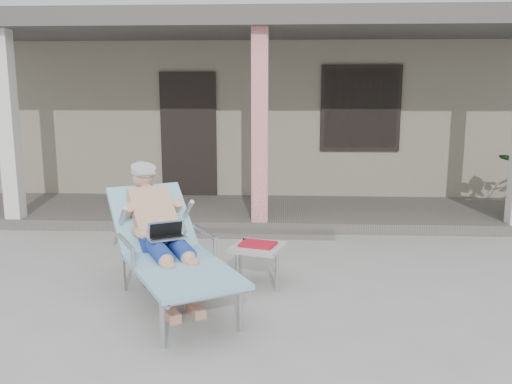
{
  "coord_description": "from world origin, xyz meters",
  "views": [
    {
      "loc": [
        0.33,
        -5.22,
        1.95
      ],
      "look_at": [
        0.03,
        0.6,
        0.85
      ],
      "focal_mm": 38.0,
      "sensor_mm": 36.0,
      "label": 1
    }
  ],
  "objects": [
    {
      "name": "porch_deck",
      "position": [
        0.0,
        3.0,
        0.07
      ],
      "size": [
        10.0,
        2.0,
        0.15
      ],
      "primitive_type": "cube",
      "color": "#605B56",
      "rests_on": "ground"
    },
    {
      "name": "porch_step",
      "position": [
        0.0,
        1.85,
        0.04
      ],
      "size": [
        2.0,
        0.3,
        0.07
      ],
      "primitive_type": "cube",
      "color": "#605B56",
      "rests_on": "ground"
    },
    {
      "name": "side_table",
      "position": [
        0.08,
        0.03,
        0.37
      ],
      "size": [
        0.61,
        0.61,
        0.44
      ],
      "rotation": [
        0.0,
        0.0,
        -0.3
      ],
      "color": "#B1B1AC",
      "rests_on": "ground"
    },
    {
      "name": "porch_overhang",
      "position": [
        0.0,
        2.95,
        2.79
      ],
      "size": [
        10.0,
        2.3,
        2.85
      ],
      "color": "silver",
      "rests_on": "porch_deck"
    },
    {
      "name": "house",
      "position": [
        0.0,
        6.5,
        1.67
      ],
      "size": [
        10.4,
        5.4,
        3.3
      ],
      "color": "gray",
      "rests_on": "ground"
    },
    {
      "name": "ground",
      "position": [
        0.0,
        0.0,
        0.0
      ],
      "size": [
        60.0,
        60.0,
        0.0
      ],
      "primitive_type": "plane",
      "color": "#9E9E99",
      "rests_on": "ground"
    },
    {
      "name": "lounger",
      "position": [
        -0.78,
        -0.37,
        0.8
      ],
      "size": [
        1.6,
        2.05,
        1.31
      ],
      "rotation": [
        0.0,
        0.0,
        0.51
      ],
      "color": "#B7B7BC",
      "rests_on": "ground"
    }
  ]
}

